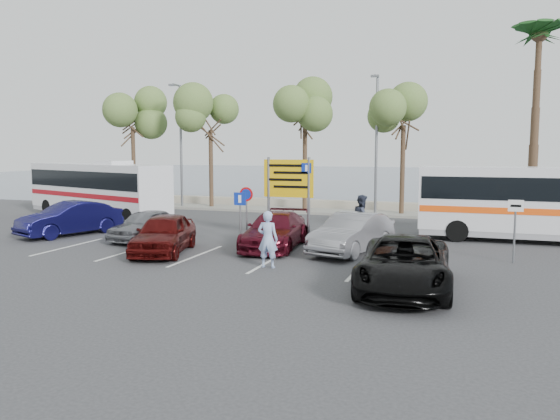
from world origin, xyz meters
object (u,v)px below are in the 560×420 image
(suv_black, at_px, (404,264))
(pedestrian_near, at_px, (268,239))
(street_lamp_left, at_px, (180,139))
(car_red, at_px, (164,234))
(car_silver_a, at_px, (145,225))
(coach_bus_left, at_px, (97,191))
(coach_bus_right, at_px, (554,206))
(car_maroon, at_px, (275,231))
(street_lamp_right, at_px, (376,138))
(car_blue, at_px, (70,219))
(direction_sign, at_px, (289,185))
(pedestrian_far, at_px, (362,218))
(car_silver_b, at_px, (352,233))

(suv_black, xyz_separation_m, pedestrian_near, (-4.63, 1.50, 0.21))
(street_lamp_left, relative_size, suv_black, 1.49)
(car_red, height_order, suv_black, car_red)
(pedestrian_near, bearing_deg, car_silver_a, -28.41)
(street_lamp_left, relative_size, coach_bus_left, 0.74)
(coach_bus_right, height_order, car_maroon, coach_bus_right)
(street_lamp_right, bearing_deg, suv_black, -77.96)
(pedestrian_near, bearing_deg, car_red, -14.99)
(car_blue, bearing_deg, direction_sign, 29.70)
(car_red, relative_size, suv_black, 0.82)
(street_lamp_left, distance_m, pedestrian_far, 17.03)
(pedestrian_far, bearing_deg, street_lamp_right, -4.64)
(street_lamp_right, distance_m, coach_bus_right, 11.54)
(direction_sign, relative_size, car_silver_a, 0.92)
(coach_bus_left, height_order, pedestrian_near, coach_bus_left)
(car_silver_b, bearing_deg, car_maroon, -165.63)
(car_silver_a, height_order, car_silver_b, car_silver_b)
(coach_bus_right, bearing_deg, street_lamp_left, 162.03)
(car_silver_a, distance_m, car_blue, 4.00)
(car_silver_b, height_order, pedestrian_near, pedestrian_near)
(street_lamp_right, xyz_separation_m, suv_black, (3.63, -17.02, -3.85))
(car_silver_a, height_order, car_maroon, car_maroon)
(coach_bus_left, bearing_deg, pedestrian_far, -10.45)
(car_maroon, relative_size, pedestrian_near, 2.55)
(coach_bus_left, relative_size, car_silver_b, 2.35)
(direction_sign, relative_size, coach_bus_right, 0.33)
(car_silver_b, xyz_separation_m, pedestrian_far, (-0.17, 2.94, 0.24))
(car_silver_b, bearing_deg, car_blue, -165.63)
(car_red, bearing_deg, coach_bus_left, 123.03)
(street_lamp_left, height_order, car_silver_a, street_lamp_left)
(coach_bus_left, distance_m, car_blue, 6.65)
(street_lamp_right, relative_size, pedestrian_far, 4.03)
(pedestrian_far, bearing_deg, coach_bus_right, -85.64)
(direction_sign, bearing_deg, street_lamp_right, 79.06)
(direction_sign, distance_m, car_maroon, 2.42)
(street_lamp_right, height_order, coach_bus_right, street_lamp_right)
(coach_bus_right, bearing_deg, car_maroon, -154.84)
(coach_bus_left, bearing_deg, pedestrian_near, -33.83)
(direction_sign, bearing_deg, street_lamp_left, 136.83)
(coach_bus_left, bearing_deg, direction_sign, -17.85)
(coach_bus_right, bearing_deg, car_blue, -166.39)
(coach_bus_left, relative_size, suv_black, 2.01)
(car_silver_b, bearing_deg, street_lamp_left, 153.98)
(street_lamp_right, distance_m, car_silver_b, 12.67)
(street_lamp_left, height_order, pedestrian_far, street_lamp_left)
(street_lamp_left, bearing_deg, car_red, -62.87)
(direction_sign, distance_m, coach_bus_left, 13.69)
(street_lamp_left, relative_size, car_blue, 1.72)
(coach_bus_right, xyz_separation_m, car_blue, (-20.64, -5.00, -0.81))
(direction_sign, bearing_deg, pedestrian_far, 22.91)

